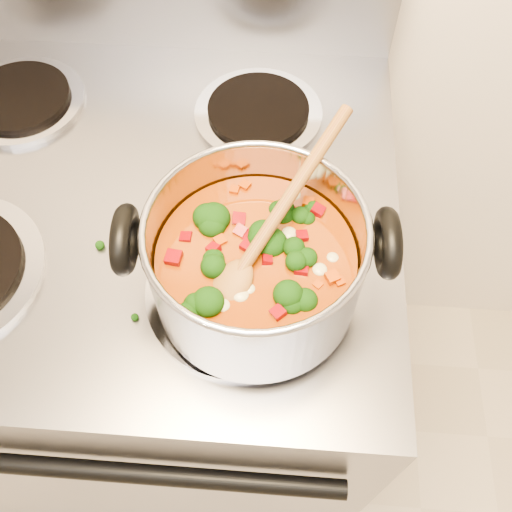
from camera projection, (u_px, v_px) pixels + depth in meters
The scene contains 4 objects.
electric_range at pixel (166, 328), 1.14m from camera, with size 0.74×0.67×1.08m.
stockpot at pixel (256, 263), 0.61m from camera, with size 0.29×0.23×0.14m.
wooden_spoon at pixel (261, 239), 0.58m from camera, with size 0.15×0.23×0.10m.
cooktop_crumbs at pixel (273, 287), 0.67m from camera, with size 0.16×0.30×0.01m.
Camera 1 is at (0.17, 0.70, 1.52)m, focal length 40.00 mm.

